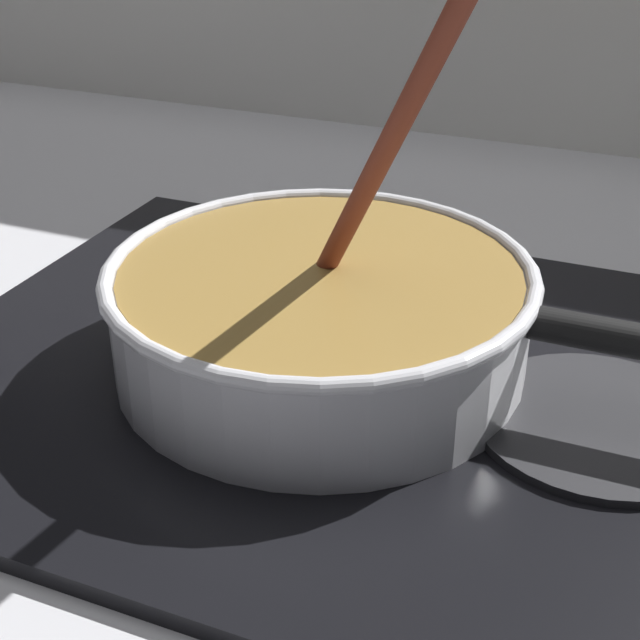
{
  "coord_description": "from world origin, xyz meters",
  "views": [
    {
      "loc": [
        0.36,
        -0.32,
        0.35
      ],
      "look_at": [
        0.15,
        0.19,
        0.05
      ],
      "focal_mm": 51.65,
      "sensor_mm": 36.0,
      "label": 1
    }
  ],
  "objects": [
    {
      "name": "cooking_pan",
      "position": [
        0.15,
        0.19,
        0.05
      ],
      "size": [
        0.41,
        0.29,
        0.32
      ],
      "color": "silver",
      "rests_on": "hob_plate"
    },
    {
      "name": "burner_ring",
      "position": [
        0.15,
        0.19,
        0.02
      ],
      "size": [
        0.19,
        0.19,
        0.01
      ],
      "primitive_type": "torus",
      "color": "#592D0C",
      "rests_on": "hob_plate"
    },
    {
      "name": "hob_plate",
      "position": [
        0.15,
        0.19,
        0.01
      ],
      "size": [
        0.56,
        0.48,
        0.01
      ],
      "primitive_type": "cube",
      "color": "black",
      "rests_on": "ground"
    },
    {
      "name": "spare_burner",
      "position": [
        0.34,
        0.19,
        0.01
      ],
      "size": [
        0.16,
        0.16,
        0.01
      ],
      "primitive_type": "cylinder",
      "color": "#262628",
      "rests_on": "hob_plate"
    }
  ]
}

